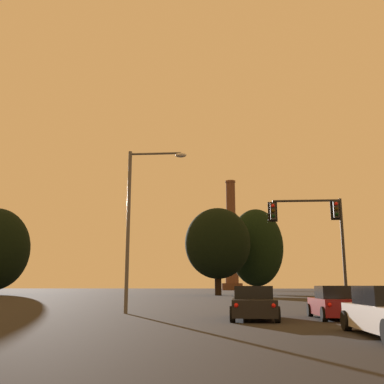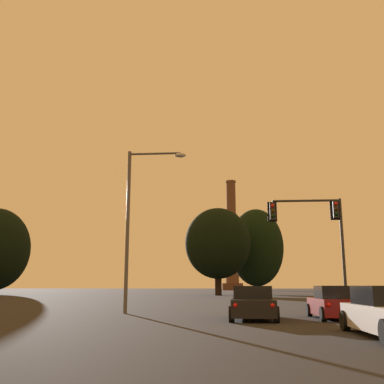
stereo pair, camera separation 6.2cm
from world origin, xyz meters
TOP-DOWN VIEW (x-y plane):
  - sedan_center_lane_front at (-0.14, 18.15)m, footprint 2.14×4.76m
  - hatchback_right_lane_front at (3.49, 18.47)m, footprint 1.91×4.11m
  - traffic_light_overhead_right at (4.33, 25.30)m, footprint 4.59×0.50m
  - street_lamp at (-6.14, 21.82)m, footprint 3.31×0.36m
  - smokestack at (0.79, 164.64)m, footprint 7.63×7.63m
  - treeline_right_mid at (4.07, 78.21)m, footprint 9.52×8.57m
  - treeline_far_right at (-2.62, 70.05)m, footprint 10.52×9.47m

SIDE VIEW (x-z plane):
  - hatchback_right_lane_front at x=3.49m, z-range -0.05..1.38m
  - sedan_center_lane_front at x=-0.14m, z-range -0.05..1.38m
  - traffic_light_overhead_right at x=4.33m, z-range 1.72..8.39m
  - street_lamp at x=-6.14m, z-range 1.00..9.90m
  - treeline_right_mid at x=4.07m, z-range 0.68..15.70m
  - treeline_far_right at x=-2.62m, z-range 1.25..15.14m
  - smokestack at x=0.79m, z-range -4.36..36.37m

